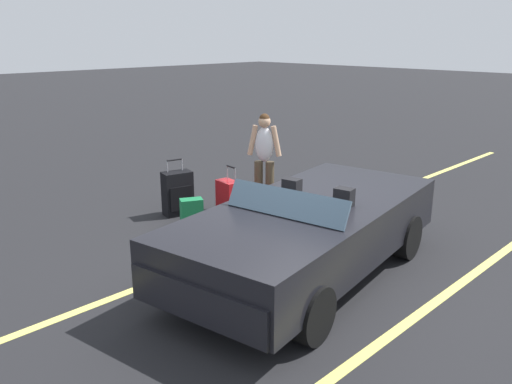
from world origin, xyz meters
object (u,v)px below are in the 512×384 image
object	(u,v)px
convertible_car	(299,237)
suitcase_small_carryon	(192,215)
suitcase_large_black	(178,193)
suitcase_medium_bright	(228,199)
traveler_person	(264,155)

from	to	relation	value
convertible_car	suitcase_small_carryon	xyz separation A→B (m)	(-0.21, -2.34, -0.34)
suitcase_large_black	convertible_car	bearing A→B (deg)	4.46
convertible_car	suitcase_medium_bright	bearing A→B (deg)	-122.01
convertible_car	suitcase_small_carryon	world-z (taller)	convertible_car
convertible_car	traveler_person	size ratio (longest dim) A/B	2.64
suitcase_small_carryon	traveler_person	size ratio (longest dim) A/B	0.30
convertible_car	traveler_person	xyz separation A→B (m)	(-1.82, -2.33, 0.34)
suitcase_medium_bright	suitcase_small_carryon	distance (m)	0.82
suitcase_medium_bright	traveler_person	distance (m)	1.02
suitcase_medium_bright	convertible_car	bearing A→B (deg)	74.05
suitcase_medium_bright	traveler_person	size ratio (longest dim) A/B	0.52
convertible_car	traveler_person	world-z (taller)	traveler_person
suitcase_large_black	traveler_person	xyz separation A→B (m)	(-1.32, 0.75, 0.56)
convertible_car	suitcase_large_black	xyz separation A→B (m)	(-0.50, -3.08, -0.22)
suitcase_small_carryon	convertible_car	bearing A→B (deg)	-156.92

